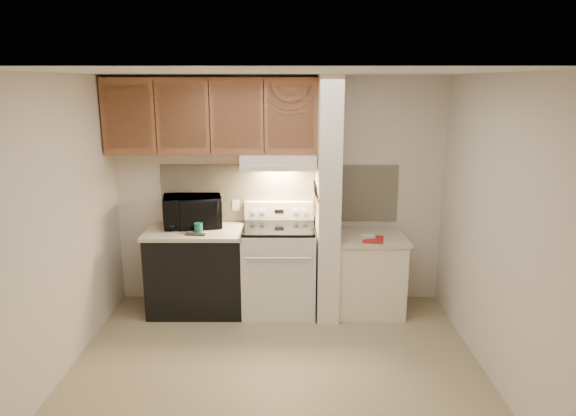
{
  "coord_description": "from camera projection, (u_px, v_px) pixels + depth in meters",
  "views": [
    {
      "loc": [
        0.12,
        -4.03,
        2.43
      ],
      "look_at": [
        0.1,
        0.75,
        1.25
      ],
      "focal_mm": 32.0,
      "sensor_mm": 36.0,
      "label": 1
    }
  ],
  "objects": [
    {
      "name": "range_knob_left_inner",
      "position": [
        263.0,
        211.0,
        5.6
      ],
      "size": [
        0.05,
        0.02,
        0.05
      ],
      "primitive_type": "cylinder",
      "rotation": [
        1.57,
        0.0,
        0.0
      ],
      "color": "silver",
      "rests_on": "range_backguard"
    },
    {
      "name": "pillar_trim",
      "position": [
        317.0,
        194.0,
        5.3
      ],
      "size": [
        0.01,
        0.7,
        0.04
      ],
      "primitive_type": "cube",
      "color": "brown",
      "rests_on": "partition_pillar"
    },
    {
      "name": "hood_lip",
      "position": [
        278.0,
        168.0,
        5.16
      ],
      "size": [
        0.78,
        0.04,
        0.06
      ],
      "primitive_type": "cube",
      "color": "white",
      "rests_on": "range_hood"
    },
    {
      "name": "red_folder",
      "position": [
        373.0,
        239.0,
        5.26
      ],
      "size": [
        0.26,
        0.32,
        0.01
      ],
      "primitive_type": "cube",
      "rotation": [
        0.0,
        0.0,
        -0.19
      ],
      "color": "#A42220",
      "rests_on": "right_countertop"
    },
    {
      "name": "outlet",
      "position": [
        236.0,
        205.0,
        5.67
      ],
      "size": [
        0.08,
        0.01,
        0.12
      ],
      "primitive_type": "cube",
      "color": "white",
      "rests_on": "backsplash"
    },
    {
      "name": "range_knob_left_outer",
      "position": [
        254.0,
        211.0,
        5.6
      ],
      "size": [
        0.05,
        0.02,
        0.05
      ],
      "primitive_type": "cylinder",
      "rotation": [
        1.57,
        0.0,
        0.0
      ],
      "color": "silver",
      "rests_on": "range_backguard"
    },
    {
      "name": "left_countertop",
      "position": [
        196.0,
        231.0,
        5.42
      ],
      "size": [
        1.04,
        0.67,
        0.04
      ],
      "primitive_type": "cube",
      "color": "beige",
      "rests_on": "dishwasher_front"
    },
    {
      "name": "range_knob_right_inner",
      "position": [
        296.0,
        211.0,
        5.6
      ],
      "size": [
        0.05,
        0.02,
        0.05
      ],
      "primitive_type": "cylinder",
      "rotation": [
        1.57,
        0.0,
        0.0
      ],
      "color": "silver",
      "rests_on": "range_backguard"
    },
    {
      "name": "range_body",
      "position": [
        279.0,
        270.0,
        5.51
      ],
      "size": [
        0.76,
        0.65,
        0.92
      ],
      "primitive_type": "cube",
      "color": "silver",
      "rests_on": "floor"
    },
    {
      "name": "cab_gap_a",
      "position": [
        155.0,
        117.0,
        5.13
      ],
      "size": [
        0.01,
        0.01,
        0.73
      ],
      "primitive_type": "cube",
      "color": "black",
      "rests_on": "upper_cabinets"
    },
    {
      "name": "cab_gap_c",
      "position": [
        264.0,
        117.0,
        5.13
      ],
      "size": [
        0.01,
        0.01,
        0.73
      ],
      "primitive_type": "cube",
      "color": "black",
      "rests_on": "upper_cabinets"
    },
    {
      "name": "dishwasher_front",
      "position": [
        197.0,
        272.0,
        5.53
      ],
      "size": [
        1.0,
        0.63,
        0.87
      ],
      "primitive_type": "cube",
      "color": "black",
      "rests_on": "floor"
    },
    {
      "name": "oven_mitt",
      "position": [
        314.0,
        205.0,
        5.5
      ],
      "size": [
        0.03,
        0.09,
        0.22
      ],
      "primitive_type": "cube",
      "color": "gray",
      "rests_on": "partition_pillar"
    },
    {
      "name": "knife_blade_e",
      "position": [
        314.0,
        200.0,
        5.42
      ],
      "size": [
        0.01,
        0.04,
        0.18
      ],
      "primitive_type": "cube",
      "color": "silver",
      "rests_on": "knife_strip"
    },
    {
      "name": "spoon_rest",
      "position": [
        195.0,
        234.0,
        5.22
      ],
      "size": [
        0.21,
        0.09,
        0.01
      ],
      "primitive_type": "cube",
      "rotation": [
        0.0,
        0.0,
        -0.13
      ],
      "color": "black",
      "rests_on": "left_countertop"
    },
    {
      "name": "knife_handle_e",
      "position": [
        314.0,
        185.0,
        5.4
      ],
      "size": [
        0.02,
        0.02,
        0.1
      ],
      "primitive_type": "cylinder",
      "color": "black",
      "rests_on": "knife_strip"
    },
    {
      "name": "knife_blade_c",
      "position": [
        315.0,
        205.0,
        5.27
      ],
      "size": [
        0.01,
        0.04,
        0.2
      ],
      "primitive_type": "cube",
      "color": "silver",
      "rests_on": "knife_strip"
    },
    {
      "name": "upper_cabinets",
      "position": [
        212.0,
        116.0,
        5.29
      ],
      "size": [
        2.18,
        0.33,
        0.77
      ],
      "primitive_type": "cube",
      "color": "brown",
      "rests_on": "wall_back"
    },
    {
      "name": "ceiling",
      "position": [
        275.0,
        72.0,
        3.9
      ],
      "size": [
        3.6,
        3.6,
        0.0
      ],
      "primitive_type": "plane",
      "rotation": [
        3.14,
        0.0,
        0.0
      ],
      "color": "white",
      "rests_on": "wall_back"
    },
    {
      "name": "right_cab_base",
      "position": [
        369.0,
        275.0,
        5.51
      ],
      "size": [
        0.7,
        0.6,
        0.81
      ],
      "primitive_type": "cube",
      "color": "white",
      "rests_on": "floor"
    },
    {
      "name": "wall_back",
      "position": [
        279.0,
        192.0,
        5.65
      ],
      "size": [
        3.6,
        2.5,
        0.02
      ],
      "primitive_type": "cube",
      "rotation": [
        1.57,
        0.0,
        0.0
      ],
      "color": "beige",
      "rests_on": "floor"
    },
    {
      "name": "knife_strip",
      "position": [
        316.0,
        193.0,
        5.25
      ],
      "size": [
        0.02,
        0.42,
        0.04
      ],
      "primitive_type": "cube",
      "color": "black",
      "rests_on": "partition_pillar"
    },
    {
      "name": "oven_window",
      "position": [
        278.0,
        278.0,
        5.19
      ],
      "size": [
        0.5,
        0.01,
        0.3
      ],
      "primitive_type": "cube",
      "color": "black",
      "rests_on": "range_body"
    },
    {
      "name": "knife_blade_b",
      "position": [
        315.0,
        205.0,
        5.2
      ],
      "size": [
        0.01,
        0.04,
        0.18
      ],
      "primitive_type": "cube",
      "color": "silver",
      "rests_on": "knife_strip"
    },
    {
      "name": "white_box",
      "position": [
        367.0,
        237.0,
        5.3
      ],
      "size": [
        0.16,
        0.13,
        0.04
      ],
      "primitive_type": "cube",
      "rotation": [
        0.0,
        0.0,
        0.29
      ],
      "color": "white",
      "rests_on": "right_countertop"
    },
    {
      "name": "cab_door_a",
      "position": [
        128.0,
        117.0,
        5.13
      ],
      "size": [
        0.46,
        0.01,
        0.63
      ],
      "primitive_type": "cube",
      "color": "brown",
      "rests_on": "upper_cabinets"
    },
    {
      "name": "range_display",
      "position": [
        279.0,
        211.0,
        5.6
      ],
      "size": [
        0.1,
        0.01,
        0.04
      ],
      "primitive_type": "cube",
      "color": "black",
      "rests_on": "range_backguard"
    },
    {
      "name": "range_hood",
      "position": [
        279.0,
        161.0,
        5.35
      ],
      "size": [
        0.78,
        0.44,
        0.15
      ],
      "primitive_type": "cube",
      "color": "white",
      "rests_on": "upper_cabinets"
    },
    {
      "name": "knife_handle_c",
      "position": [
        315.0,
        188.0,
        5.23
      ],
      "size": [
        0.02,
        0.02,
        0.1
      ],
      "primitive_type": "cylinder",
      "color": "black",
      "rests_on": "knife_strip"
    },
    {
      "name": "teal_jar",
      "position": [
        198.0,
        228.0,
        5.3
      ],
      "size": [
        0.1,
        0.1,
        0.1
      ],
      "primitive_type": "cylinder",
      "rotation": [
        0.0,
        0.0,
        -0.1
      ],
      "color": "#1A5D4F",
      "rests_on": "left_countertop"
    },
    {
      "name": "backsplash",
      "position": [
        279.0,
        193.0,
        5.65
      ],
      "size": [
        2.6,
        0.02,
        0.63
      ],
      "primitive_type": "cube",
      "color": "beige",
      "rests_on": "wall_back"
    },
    {
      "name": "partition_pillar",
      "position": [
        328.0,
        199.0,
        5.31
      ],
      "size": [
        0.22,
        0.7,
        2.5
      ],
      "primitive_type": "cube",
      "color": "white",
      "rests_on": "floor"
    },
    {
      "name": "range_knob_right_outer",
      "position": [
        305.0,
        211.0,
        5.6
      ],
      "size": [
        0.05,
        0.02,
        0.05
      ],
      "primitive_type": "cylinder",
      "rotation": [
        1.57,
        0.0,
        0.0
      ],
      "color": "silver",
      "rests_on": "range_backguard"
    },
    {
      "name": "microwave",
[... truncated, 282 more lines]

